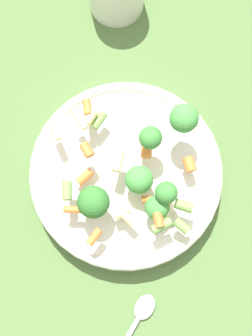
# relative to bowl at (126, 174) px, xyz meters

# --- Properties ---
(ground_plane) EXTENTS (3.00, 3.00, 0.00)m
(ground_plane) POSITION_rel_bowl_xyz_m (0.00, 0.00, -0.02)
(ground_plane) COLOR #4C6B38
(bowl) EXTENTS (0.27, 0.27, 0.04)m
(bowl) POSITION_rel_bowl_xyz_m (0.00, 0.00, 0.00)
(bowl) COLOR silver
(bowl) RESTS_ON ground_plane
(pasta_salad) EXTENTS (0.22, 0.21, 0.08)m
(pasta_salad) POSITION_rel_bowl_xyz_m (0.02, -0.01, 0.06)
(pasta_salad) COLOR #8CB766
(pasta_salad) RESTS_ON bowl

